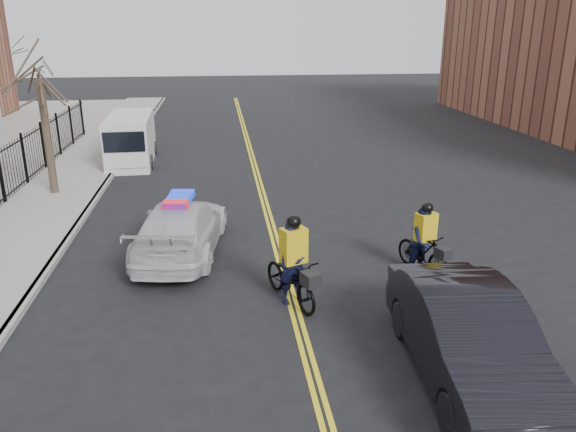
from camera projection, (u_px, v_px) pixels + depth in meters
The scene contains 11 objects.
ground at pixel (296, 316), 12.19m from camera, with size 120.00×120.00×0.00m, color black.
center_line_left at pixel (263, 205), 19.69m from camera, with size 0.10×60.00×0.01m, color yellow.
center_line_right at pixel (268, 204), 19.71m from camera, with size 0.10×60.00×0.01m, color yellow.
sidewalk at pixel (43, 211), 18.81m from camera, with size 3.00×60.00×0.15m, color gray.
curb at pixel (89, 209), 18.98m from camera, with size 0.20×60.00×0.15m, color gray.
street_tree at pixel (42, 99), 19.55m from camera, with size 3.20×3.20×4.80m.
police_cruiser at pixel (181, 227), 15.34m from camera, with size 2.73×5.31×1.63m.
dark_sedan at pixel (469, 339), 9.77m from camera, with size 1.76×5.04×1.66m, color black.
cargo_van at pixel (131, 140), 25.31m from camera, with size 2.13×5.15×2.13m.
cyclist_near at pixel (294, 273), 12.61m from camera, with size 1.50×2.25×2.08m.
cyclist_far at pixel (424, 246), 14.09m from camera, with size 1.18×1.92×1.88m.
Camera 1 is at (-1.51, -10.72, 6.03)m, focal length 35.00 mm.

